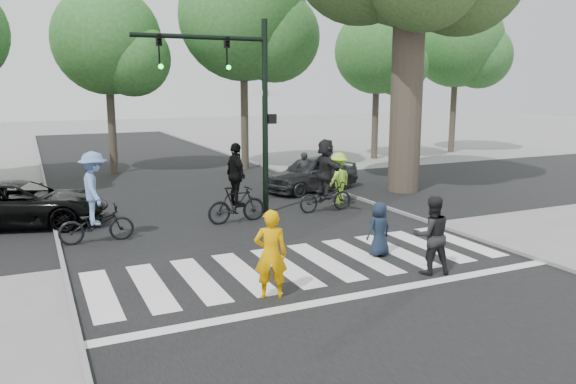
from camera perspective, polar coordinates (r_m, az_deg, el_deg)
name	(u,v)px	position (r m, az deg, el deg)	size (l,w,h in m)	color
ground	(326,277)	(12.13, 3.87, -8.66)	(120.00, 120.00, 0.00)	gray
road_stem	(244,225)	(16.50, -4.51, -3.38)	(10.00, 70.00, 0.01)	black
road_cross	(213,206)	(19.27, -7.64, -1.37)	(70.00, 10.00, 0.01)	black
curb_left	(58,244)	(15.53, -22.31, -4.90)	(0.10, 70.00, 0.10)	gray
curb_right	(387,208)	(18.79, 10.07, -1.61)	(0.10, 70.00, 0.10)	gray
crosswalk	(312,268)	(12.68, 2.42, -7.73)	(10.00, 3.85, 0.01)	silver
traffic_signal	(239,90)	(17.24, -5.00, 10.31)	(4.45, 0.29, 6.00)	black
bg_tree_2	(113,45)	(26.95, -17.31, 14.04)	(5.04, 4.80, 8.40)	brown
bg_tree_3	(251,22)	(27.28, -3.77, 16.90)	(6.30, 6.00, 10.20)	brown
bg_tree_4	(382,55)	(31.64, 9.57, 13.55)	(4.83, 4.60, 8.15)	brown
bg_tree_5	(463,45)	(35.85, 17.32, 14.05)	(5.67, 5.40, 9.30)	brown
pedestrian_woman	(271,254)	(10.75, -1.77, -6.33)	(0.63, 0.42, 1.74)	#F7A400
pedestrian_child	(379,229)	(13.58, 9.26, -3.74)	(0.64, 0.42, 1.32)	#162132
pedestrian_adult	(432,235)	(12.49, 14.38, -4.27)	(0.84, 0.65, 1.72)	black
cyclist_left	(95,204)	(15.27, -19.01, -1.13)	(1.88, 1.22, 2.39)	black
cyclist_mid	(236,190)	(16.63, -5.27, 0.17)	(1.86, 1.14, 2.39)	black
cyclist_right	(326,179)	(18.08, 3.85, 1.28)	(1.87, 1.74, 2.36)	black
car_suv	(21,204)	(17.95, -25.45, -1.10)	(2.19, 4.76, 1.32)	black
car_grey	(311,173)	(21.70, 2.39, 1.91)	(1.62, 4.03, 1.37)	#2C2D31
bystander_hivis	(338,178)	(19.38, 5.13, 1.41)	(1.15, 0.66, 1.77)	#ADF23B
bystander_dark	(304,173)	(21.18, 1.61, 1.98)	(0.57, 0.38, 1.57)	black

